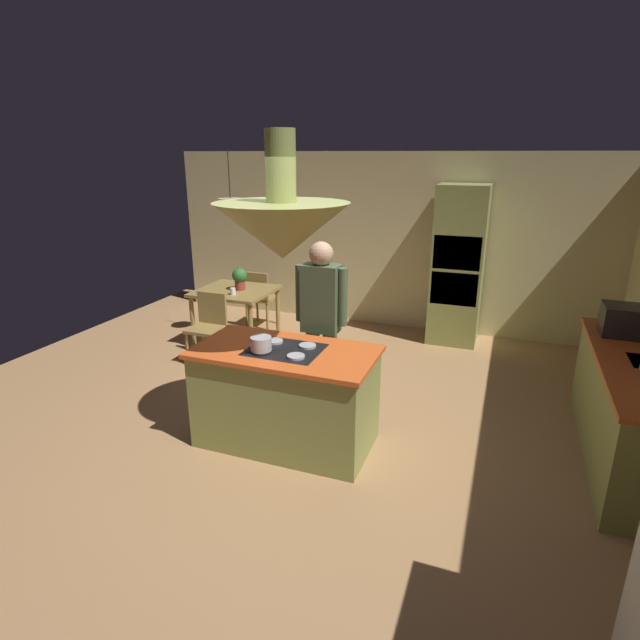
% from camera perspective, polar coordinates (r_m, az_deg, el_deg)
% --- Properties ---
extents(ground, '(8.16, 8.16, 0.00)m').
position_cam_1_polar(ground, '(4.96, -2.78, -12.29)').
color(ground, '#AD7F51').
extents(wall_back, '(6.80, 0.10, 2.55)m').
position_cam_1_polar(wall_back, '(7.66, 7.47, 8.79)').
color(wall_back, beige).
rests_on(wall_back, ground).
extents(kitchen_island, '(1.59, 0.85, 0.92)m').
position_cam_1_polar(kitchen_island, '(4.58, -3.87, -8.56)').
color(kitchen_island, '#8C934C').
rests_on(kitchen_island, ground).
extents(counter_run_right, '(0.73, 2.25, 0.90)m').
position_cam_1_polar(counter_run_right, '(5.08, 31.68, -8.57)').
color(counter_run_right, '#8C934C').
rests_on(counter_run_right, ground).
extents(oven_tower, '(0.66, 0.62, 2.14)m').
position_cam_1_polar(oven_tower, '(7.12, 15.29, 5.92)').
color(oven_tower, '#8C934C').
rests_on(oven_tower, ground).
extents(dining_table, '(1.00, 0.93, 0.76)m').
position_cam_1_polar(dining_table, '(6.99, -9.51, 2.59)').
color(dining_table, olive).
rests_on(dining_table, ground).
extents(person_at_island, '(0.53, 0.23, 1.74)m').
position_cam_1_polar(person_at_island, '(4.94, 0.13, 0.40)').
color(person_at_island, tan).
rests_on(person_at_island, ground).
extents(range_hood, '(1.10, 1.10, 1.00)m').
position_cam_1_polar(range_hood, '(4.12, -4.32, 10.37)').
color(range_hood, '#8C934C').
extents(pendant_light_over_table, '(0.32, 0.32, 0.82)m').
position_cam_1_polar(pendant_light_over_table, '(6.77, -10.05, 12.44)').
color(pendant_light_over_table, beige).
extents(chair_facing_island, '(0.40, 0.40, 0.87)m').
position_cam_1_polar(chair_facing_island, '(6.48, -12.45, -0.28)').
color(chair_facing_island, olive).
rests_on(chair_facing_island, ground).
extents(chair_by_back_wall, '(0.40, 0.40, 0.87)m').
position_cam_1_polar(chair_by_back_wall, '(7.61, -6.89, 2.80)').
color(chair_by_back_wall, olive).
rests_on(chair_by_back_wall, ground).
extents(potted_plant_on_table, '(0.20, 0.20, 0.30)m').
position_cam_1_polar(potted_plant_on_table, '(6.90, -9.05, 4.74)').
color(potted_plant_on_table, '#99382D').
rests_on(potted_plant_on_table, dining_table).
extents(cup_on_table, '(0.07, 0.07, 0.09)m').
position_cam_1_polar(cup_on_table, '(6.71, -9.80, 3.22)').
color(cup_on_table, white).
rests_on(cup_on_table, dining_table).
extents(microwave_on_counter, '(0.46, 0.36, 0.28)m').
position_cam_1_polar(microwave_on_counter, '(5.49, 31.50, -0.09)').
color(microwave_on_counter, '#232326').
rests_on(microwave_on_counter, counter_run_right).
extents(cooking_pot_on_cooktop, '(0.18, 0.18, 0.12)m').
position_cam_1_polar(cooking_pot_on_cooktop, '(4.32, -6.66, -2.67)').
color(cooking_pot_on_cooktop, '#B2B2B7').
rests_on(cooking_pot_on_cooktop, kitchen_island).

